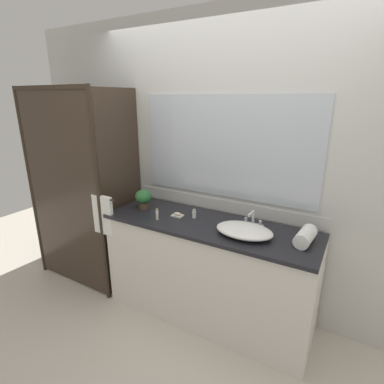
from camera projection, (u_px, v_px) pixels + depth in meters
name	position (u px, v px, depth m)	size (l,w,h in m)	color
ground_plane	(206.00, 314.00, 2.73)	(8.00, 8.00, 0.00)	beige
wall_back_with_mirror	(226.00, 168.00, 2.62)	(4.40, 0.06, 2.60)	silver
vanity_cabinet	(207.00, 270.00, 2.61)	(1.80, 0.58, 0.90)	silver
shower_enclosure	(82.00, 192.00, 2.87)	(1.20, 0.59, 2.00)	#2D2319
sink_basin	(244.00, 230.00, 2.24)	(0.44, 0.30, 0.08)	white
faucet	(253.00, 221.00, 2.40)	(0.17, 0.14, 0.14)	silver
potted_plant	(143.00, 198.00, 2.77)	(0.15, 0.15, 0.18)	#473828
soap_dish	(178.00, 215.00, 2.61)	(0.10, 0.07, 0.04)	silver
amenity_bottle_lotion	(194.00, 214.00, 2.56)	(0.03, 0.03, 0.08)	white
amenity_bottle_body_wash	(157.00, 214.00, 2.52)	(0.02, 0.02, 0.10)	silver
rolled_towel_near_edge	(305.00, 236.00, 2.11)	(0.11, 0.11, 0.24)	white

